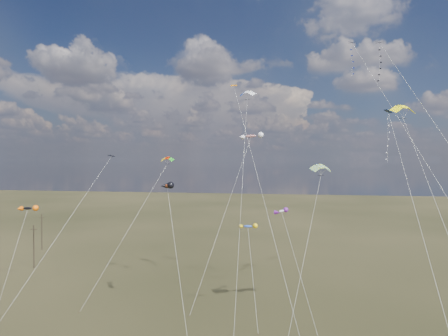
# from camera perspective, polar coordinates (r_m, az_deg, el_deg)

# --- Properties ---
(utility_pole_near) EXTENTS (1.40, 0.20, 8.00)m
(utility_pole_near) POSITION_cam_1_polar(r_m,az_deg,el_deg) (83.26, -25.54, -10.06)
(utility_pole_near) COLOR black
(utility_pole_near) RESTS_ON ground
(utility_pole_far) EXTENTS (1.40, 0.20, 8.00)m
(utility_pole_far) POSITION_cam_1_polar(r_m,az_deg,el_deg) (99.06, -24.59, -8.26)
(utility_pole_far) COLOR black
(utility_pole_far) RESTS_ON ground
(diamond_black_high) EXTENTS (15.44, 21.41, 35.53)m
(diamond_black_high) POSITION_cam_1_polar(r_m,az_deg,el_deg) (55.44, 22.78, 11.80)
(diamond_black_high) COLOR black
(diamond_black_high) RESTS_ON ground
(diamond_navy_tall) EXTENTS (13.00, 28.23, 35.62)m
(diamond_navy_tall) POSITION_cam_1_polar(r_m,az_deg,el_deg) (53.55, 19.43, 12.13)
(diamond_navy_tall) COLOR #071945
(diamond_navy_tall) RESTS_ON ground
(diamond_black_mid) EXTENTS (7.73, 16.56, 20.88)m
(diamond_black_mid) POSITION_cam_1_polar(r_m,az_deg,el_deg) (58.21, -19.41, -3.92)
(diamond_black_mid) COLOR black
(diamond_black_mid) RESTS_ON ground
(diamond_navy_right) EXTENTS (2.61, 19.76, 25.77)m
(diamond_navy_right) POSITION_cam_1_polar(r_m,az_deg,el_deg) (47.45, 22.76, 2.83)
(diamond_navy_right) COLOR navy
(diamond_navy_right) RESTS_ON ground
(diamond_orange_center) EXTENTS (10.05, 15.27, 30.61)m
(diamond_orange_center) POSITION_cam_1_polar(r_m,az_deg,el_deg) (50.54, 3.92, 2.31)
(diamond_orange_center) COLOR orange
(diamond_orange_center) RESTS_ON ground
(parafoil_yellow) EXTENTS (5.24, 20.74, 26.82)m
(parafoil_yellow) POSITION_cam_1_polar(r_m,az_deg,el_deg) (49.53, 24.27, 7.91)
(parafoil_yellow) COLOR #FBF106
(parafoil_yellow) RESTS_ON ground
(parafoil_blue_white) EXTENTS (2.75, 18.23, 31.06)m
(parafoil_blue_white) POSITION_cam_1_polar(r_m,az_deg,el_deg) (61.64, 3.31, 10.64)
(parafoil_blue_white) COLOR #1D40AA
(parafoil_blue_white) RESTS_ON ground
(parafoil_striped) EXTENTS (5.67, 10.81, 20.00)m
(parafoil_striped) POSITION_cam_1_polar(r_m,az_deg,el_deg) (49.89, 13.68, 0.18)
(parafoil_striped) COLOR #F7FC08
(parafoil_striped) RESTS_ON ground
(parafoil_tricolor) EXTENTS (8.80, 14.52, 20.95)m
(parafoil_tricolor) POSITION_cam_1_polar(r_m,az_deg,el_deg) (64.89, -8.17, 1.29)
(parafoil_tricolor) COLOR yellow
(parafoil_tricolor) RESTS_ON ground
(novelty_black_orange) EXTENTS (4.33, 10.58, 12.83)m
(novelty_black_orange) POSITION_cam_1_polar(r_m,az_deg,el_deg) (71.98, -26.27, -5.21)
(novelty_black_orange) COLOR black
(novelty_black_orange) RESTS_ON ground
(novelty_orange_black) EXTENTS (6.58, 10.28, 17.21)m
(novelty_orange_black) POSITION_cam_1_polar(r_m,az_deg,el_deg) (53.88, -8.10, -2.59)
(novelty_orange_black) COLOR #C74617
(novelty_orange_black) RESTS_ON ground
(novelty_white_purple) EXTENTS (5.47, 11.46, 13.59)m
(novelty_white_purple) POSITION_cam_1_polar(r_m,az_deg,el_deg) (54.67, 8.28, -6.18)
(novelty_white_purple) COLOR silver
(novelty_white_purple) RESTS_ON ground
(novelty_redwhite_stripe) EXTENTS (8.22, 18.18, 24.63)m
(novelty_redwhite_stripe) POSITION_cam_1_polar(r_m,az_deg,el_deg) (66.51, 3.83, 4.51)
(novelty_redwhite_stripe) COLOR red
(novelty_redwhite_stripe) RESTS_ON ground
(novelty_blue_yellow) EXTENTS (3.03, 6.43, 11.88)m
(novelty_blue_yellow) POSITION_cam_1_polar(r_m,az_deg,el_deg) (52.37, 3.45, -8.39)
(novelty_blue_yellow) COLOR blue
(novelty_blue_yellow) RESTS_ON ground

